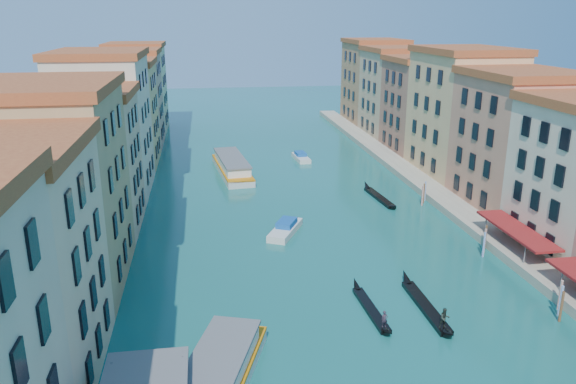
# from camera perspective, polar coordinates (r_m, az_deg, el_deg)

# --- Properties ---
(left_bank_palazzos) EXTENTS (12.80, 128.40, 21.00)m
(left_bank_palazzos) POSITION_cam_1_polar(r_m,az_deg,el_deg) (81.93, -18.74, 5.33)
(left_bank_palazzos) COLOR #CAB592
(left_bank_palazzos) RESTS_ON ground
(right_bank_palazzos) EXTENTS (12.80, 128.40, 21.00)m
(right_bank_palazzos) POSITION_cam_1_polar(r_m,az_deg,el_deg) (91.01, 18.77, 6.48)
(right_bank_palazzos) COLOR #A8483E
(right_bank_palazzos) RESTS_ON ground
(quay) EXTENTS (4.00, 140.00, 1.00)m
(quay) POSITION_cam_1_polar(r_m,az_deg,el_deg) (89.77, 13.66, 0.70)
(quay) COLOR gray
(quay) RESTS_ON ground
(mooring_poles_right) EXTENTS (1.44, 54.24, 3.20)m
(mooring_poles_right) POSITION_cam_1_polar(r_m,az_deg,el_deg) (58.26, 24.42, -8.85)
(mooring_poles_right) COLOR #50331B
(mooring_poles_right) RESTS_ON ground
(vaporetto_far) EXTENTS (6.31, 19.25, 2.81)m
(vaporetto_far) POSITION_cam_1_polar(r_m,az_deg,el_deg) (96.00, -5.72, 2.66)
(vaporetto_far) COLOR beige
(vaporetto_far) RESTS_ON ground
(gondola_fore) EXTENTS (1.32, 10.49, 2.09)m
(gondola_fore) POSITION_cam_1_polar(r_m,az_deg,el_deg) (52.29, 8.42, -11.59)
(gondola_fore) COLOR black
(gondola_fore) RESTS_ON ground
(gondola_right) EXTENTS (1.16, 12.43, 2.48)m
(gondola_right) POSITION_cam_1_polar(r_m,az_deg,el_deg) (53.39, 13.92, -11.14)
(gondola_right) COLOR black
(gondola_right) RESTS_ON ground
(gondola_far) EXTENTS (2.05, 12.25, 1.73)m
(gondola_far) POSITION_cam_1_polar(r_m,az_deg,el_deg) (83.27, 9.21, -0.44)
(gondola_far) COLOR black
(gondola_far) RESTS_ON ground
(motorboat_mid) EXTENTS (5.35, 7.64, 1.53)m
(motorboat_mid) POSITION_cam_1_polar(r_m,az_deg,el_deg) (69.22, -0.26, -3.72)
(motorboat_mid) COLOR silver
(motorboat_mid) RESTS_ON ground
(motorboat_far) EXTENTS (2.64, 6.88, 1.39)m
(motorboat_far) POSITION_cam_1_polar(r_m,az_deg,el_deg) (104.76, 1.32, 3.58)
(motorboat_far) COLOR silver
(motorboat_far) RESTS_ON ground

